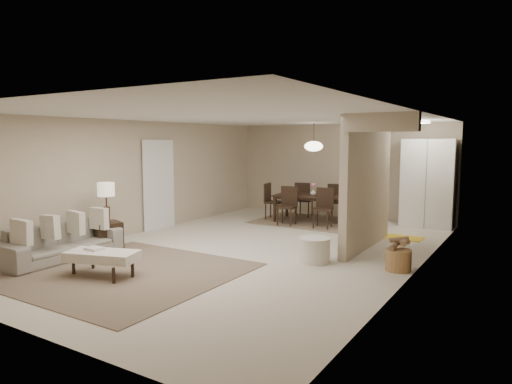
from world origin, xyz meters
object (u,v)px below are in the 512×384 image
Objects in this scene: pantry_cabinet at (428,183)px; wicker_basket at (398,260)px; sofa at (61,242)px; dining_table at (313,209)px; ottoman_bench at (102,256)px; round_pouf at (315,250)px; side_table at (108,235)px.

pantry_cabinet is 4.26m from wicker_basket.
sofa is 1.08× the size of dining_table.
sofa is at bearing -126.32° from pantry_cabinet.
sofa is 1.47m from ottoman_bench.
pantry_cabinet is 7.65m from ottoman_bench.
wicker_basket is (0.40, -4.15, -0.88)m from pantry_cabinet.
sofa is 5.72m from wicker_basket.
dining_table reaches higher than ottoman_bench.
ottoman_bench is 3.44m from round_pouf.
side_table is at bearing -3.72° from sofa.
pantry_cabinet reaches higher than ottoman_bench.
side_table is at bearing -162.96° from round_pouf.
wicker_basket is (1.35, 0.23, -0.04)m from round_pouf.
side_table is (-4.75, -5.55, -0.79)m from pantry_cabinet.
round_pouf is 0.28× the size of dining_table.
ottoman_bench is at bearing -144.52° from wicker_basket.
ottoman_bench is at bearing -134.63° from round_pouf.
dining_table is at bearing -161.64° from pantry_cabinet.
side_table is 0.95× the size of round_pouf.
pantry_cabinet reaches higher than round_pouf.
pantry_cabinet reaches higher than wicker_basket.
dining_table is at bearing 132.40° from wicker_basket.
ottoman_bench is 1.89m from side_table.
pantry_cabinet is 1.08× the size of dining_table.
pantry_cabinet is at bearing 49.44° from side_table.
wicker_basket is at bearing -84.49° from pantry_cabinet.
pantry_cabinet is at bearing 46.09° from ottoman_bench.
pantry_cabinet is at bearing 10.47° from dining_table.
wicker_basket is at bearing 17.76° from ottoman_bench.
dining_table is at bearing -22.01° from sofa.
pantry_cabinet is at bearing -37.12° from sofa.
sofa reaches higher than side_table.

